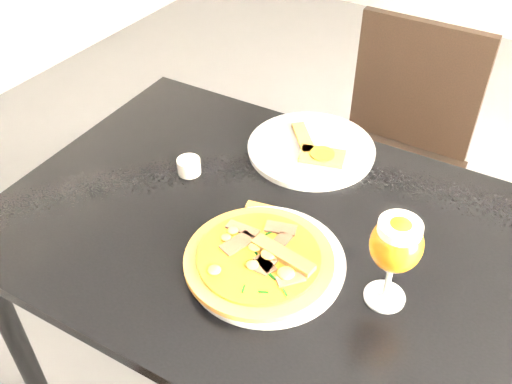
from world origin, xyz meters
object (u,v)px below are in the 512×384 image
Objects in this scene: dining_table at (278,259)px; pizza at (260,259)px; beer_glass at (396,245)px; chair_far at (393,157)px.

pizza is at bearing -81.71° from dining_table.
beer_glass is at bearing 14.64° from pizza.
chair_far is at bearing 90.60° from pizza.
dining_table is 4.26× the size of pizza.
dining_table is 1.37× the size of chair_far.
dining_table is 0.16m from pizza.
beer_glass reaches higher than chair_far.
pizza is (0.01, -0.81, 0.28)m from chair_far.
beer_glass is at bearing -14.02° from dining_table.
chair_far is at bearing 86.36° from dining_table.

